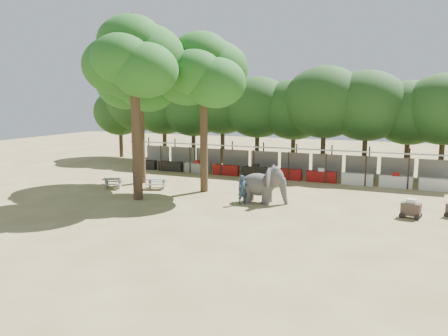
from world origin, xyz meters
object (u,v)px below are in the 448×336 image
at_px(handler, 243,190).
at_px(elephant, 264,184).
at_px(cart_front, 411,209).
at_px(yard_tree_center, 134,59).
at_px(picnic_table_far, 157,182).
at_px(yard_tree_left, 139,79).
at_px(picnic_table_near, 113,182).
at_px(yard_tree_back, 203,72).

bearing_deg(handler, elephant, -12.36).
height_order(elephant, cart_front, elephant).
height_order(yard_tree_center, picnic_table_far, yard_tree_center).
bearing_deg(yard_tree_left, cart_front, -8.62).
distance_m(yard_tree_left, picnic_table_far, 8.25).
xyz_separation_m(yard_tree_left, picnic_table_far, (2.45, -1.69, -7.69)).
bearing_deg(yard_tree_center, elephant, 15.08).
height_order(yard_tree_left, yard_tree_center, yard_tree_center).
height_order(yard_tree_left, picnic_table_far, yard_tree_left).
bearing_deg(cart_front, yard_tree_center, -161.77).
height_order(picnic_table_near, cart_front, cart_front).
xyz_separation_m(yard_tree_center, handler, (7.07, 1.30, -8.27)).
distance_m(yard_tree_left, cart_front, 21.65).
bearing_deg(yard_tree_back, picnic_table_far, -168.94).
bearing_deg(elephant, yard_tree_center, -168.55).
bearing_deg(picnic_table_far, handler, -36.06).
distance_m(yard_tree_back, elephant, 9.15).
relative_size(yard_tree_back, picnic_table_far, 5.84).
bearing_deg(picnic_table_far, yard_tree_back, -10.25).
bearing_deg(picnic_table_near, elephant, -22.18).
height_order(yard_tree_center, handler, yard_tree_center).
bearing_deg(elephant, picnic_table_far, 169.17).
xyz_separation_m(yard_tree_left, cart_front, (20.02, -3.04, -7.66)).
relative_size(handler, picnic_table_near, 0.99).
relative_size(yard_tree_center, cart_front, 9.63).
height_order(yard_tree_center, cart_front, yard_tree_center).
distance_m(yard_tree_back, picnic_table_far, 8.81).
relative_size(yard_tree_left, yard_tree_back, 0.97).
bearing_deg(yard_tree_center, yard_tree_back, 53.14).
height_order(yard_tree_left, elephant, yard_tree_left).
height_order(yard_tree_center, yard_tree_back, yard_tree_center).
relative_size(handler, cart_front, 1.50).
height_order(handler, picnic_table_near, handler).
bearing_deg(picnic_table_near, yard_tree_back, -6.55).
bearing_deg(handler, yard_tree_back, 95.02).
distance_m(yard_tree_back, handler, 9.04).
height_order(yard_tree_back, handler, yard_tree_back).
xyz_separation_m(picnic_table_near, cart_front, (20.64, -0.10, 0.05)).
height_order(yard_tree_back, cart_front, yard_tree_back).
bearing_deg(yard_tree_back, yard_tree_center, -126.86).
height_order(yard_tree_left, handler, yard_tree_left).
distance_m(elephant, cart_front, 8.87).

